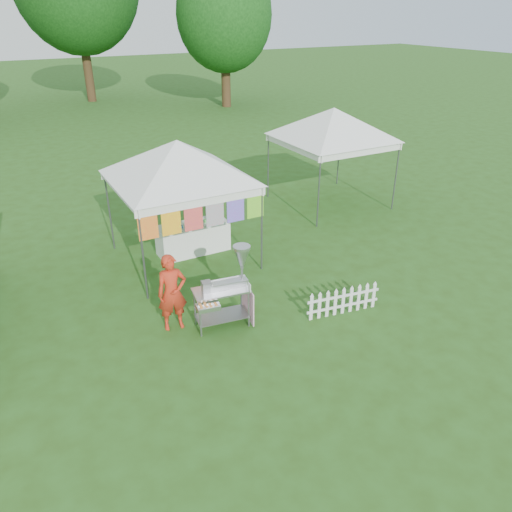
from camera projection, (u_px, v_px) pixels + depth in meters
ground at (250, 329)px, 9.85m from camera, size 120.00×120.00×0.00m
canopy_main at (177, 140)px, 11.24m from camera, size 4.24×4.24×3.45m
canopy_right at (334, 108)px, 14.77m from camera, size 4.24×4.24×3.45m
tree_right at (224, 15)px, 29.03m from camera, size 5.60×5.60×8.42m
donut_cart at (230, 281)px, 9.57m from camera, size 1.28×0.79×1.66m
vendor at (172, 293)px, 9.56m from camera, size 0.61×0.44×1.57m
picket_fence at (343, 301)px, 10.21m from camera, size 1.60×0.28×0.56m
display_table at (193, 238)px, 12.75m from camera, size 1.80×0.70×0.78m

